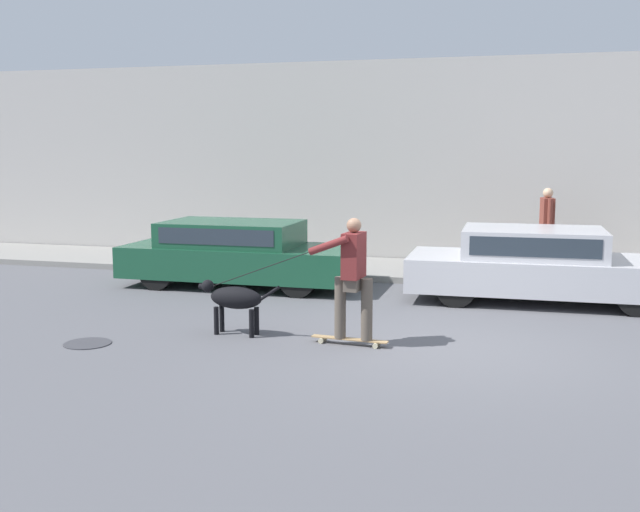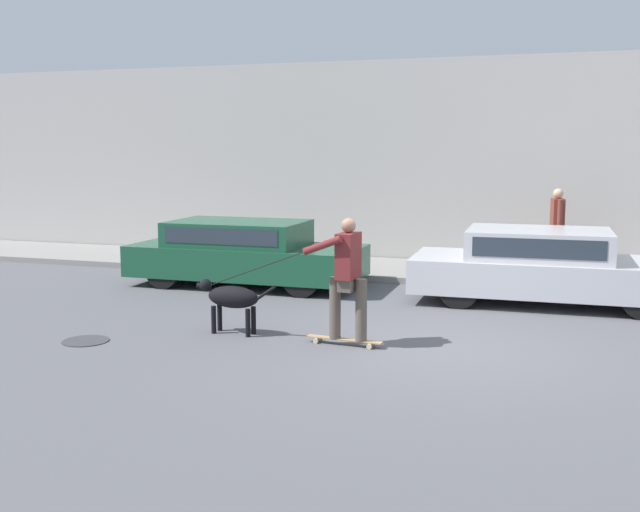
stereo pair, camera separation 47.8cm
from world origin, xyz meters
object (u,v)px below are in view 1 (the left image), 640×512
Objects in this scene: parked_car_0 at (238,254)px; dog at (234,299)px; pedestrian_with_bag at (546,226)px; parked_car_1 at (540,266)px; skateboarder at (353,274)px.

parked_car_0 is 3.56× the size of dog.
pedestrian_with_bag is (5.60, 2.46, 0.43)m from parked_car_0.
parked_car_1 is 1.73× the size of skateboarder.
parked_car_1 is (5.47, -0.00, -0.00)m from parked_car_0.
skateboarder reaches higher than parked_car_1.
dog is 0.47× the size of skateboarder.
pedestrian_with_bag reaches higher than skateboarder.
pedestrian_with_bag is at bearing -121.86° from dog.
parked_car_0 is at bearing -45.09° from skateboarder.
parked_car_0 is 6.13m from pedestrian_with_bag.
skateboarder is 1.55× the size of pedestrian_with_bag.
parked_car_0 is at bearing -65.48° from dog.
pedestrian_with_bag is (0.13, 2.46, 0.43)m from parked_car_1.
dog is at bearing -69.53° from parked_car_0.
skateboarder reaches higher than parked_car_0.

